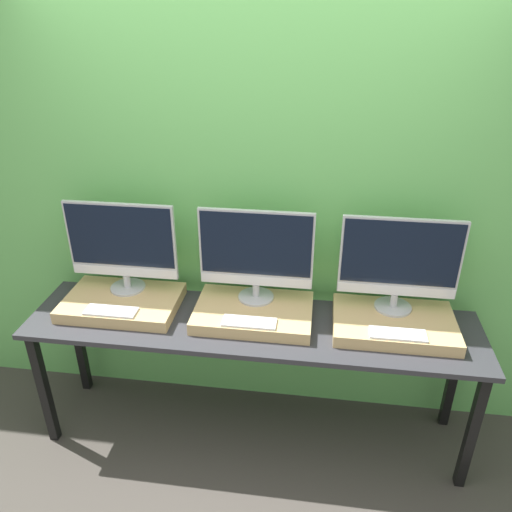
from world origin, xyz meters
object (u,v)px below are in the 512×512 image
keyboard_left (111,311)px  keyboard_center (249,322)px  monitor_center (256,252)px  keyboard_right (398,334)px  monitor_right (400,261)px  monitor_left (122,244)px

keyboard_left → keyboard_center: same height
monitor_center → keyboard_right: (0.75, -0.25, -0.28)m
monitor_center → keyboard_left: bearing=-161.6°
monitor_center → monitor_right: 0.75m
keyboard_left → keyboard_right: size_ratio=1.00×
monitor_left → keyboard_center: (0.75, -0.25, -0.28)m
keyboard_center → monitor_center: bearing=90.0°
keyboard_left → monitor_left: bearing=90.0°
keyboard_right → keyboard_center: bearing=180.0°
keyboard_center → keyboard_right: (0.75, 0.00, 0.00)m
keyboard_center → monitor_right: (0.75, 0.25, 0.28)m
monitor_right → keyboard_left: bearing=-170.6°
monitor_right → keyboard_center: bearing=-161.6°
monitor_center → monitor_right: size_ratio=1.00×
keyboard_left → monitor_center: size_ratio=0.45×
monitor_right → keyboard_right: (-0.00, -0.25, -0.28)m
keyboard_left → keyboard_right: bearing=0.0°
monitor_left → monitor_center: same height
keyboard_right → monitor_center: bearing=161.6°
keyboard_left → keyboard_center: bearing=0.0°
monitor_left → keyboard_right: bearing=-9.4°
keyboard_center → keyboard_right: same height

